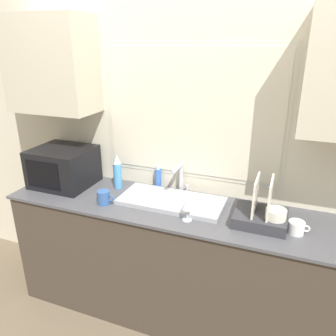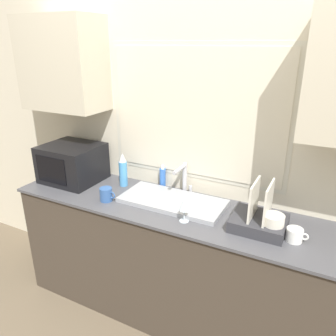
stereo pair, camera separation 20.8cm
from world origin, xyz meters
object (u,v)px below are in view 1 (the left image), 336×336
dish_rack (262,214)px  spray_bottle (118,172)px  soap_bottle (158,178)px  wine_glass (187,204)px  faucet (180,175)px  microwave (64,167)px  mug_near_sink (104,197)px

dish_rack → spray_bottle: size_ratio=1.20×
dish_rack → soap_bottle: bearing=161.6°
spray_bottle → wine_glass: 0.69m
faucet → soap_bottle: (-0.19, 0.04, -0.06)m
microwave → soap_bottle: (0.70, 0.20, -0.06)m
mug_near_sink → wine_glass: size_ratio=0.78×
microwave → spray_bottle: microwave is taller
wine_glass → dish_rack: bearing=15.9°
dish_rack → spray_bottle: 1.08m
wine_glass → spray_bottle: bearing=156.4°
dish_rack → mug_near_sink: 1.03m
spray_bottle → dish_rack: bearing=-8.2°
microwave → dish_rack: dish_rack is taller
spray_bottle → soap_bottle: bearing=21.3°
dish_rack → mug_near_sink: bearing=-173.6°
spray_bottle → faucet: bearing=8.9°
spray_bottle → mug_near_sink: (0.04, -0.27, -0.08)m
faucet → mug_near_sink: (-0.43, -0.34, -0.09)m
microwave → dish_rack: size_ratio=1.38×
mug_near_sink → wine_glass: 0.60m
dish_rack → faucet: bearing=159.3°
faucet → dish_rack: 0.65m
soap_bottle → mug_near_sink: soap_bottle is taller
faucet → spray_bottle: bearing=-171.1°
soap_bottle → wine_glass: 0.53m
microwave → dish_rack: 1.49m
dish_rack → mug_near_sink: size_ratio=2.60×
wine_glass → faucet: bearing=115.5°
faucet → spray_bottle: (-0.47, -0.07, -0.01)m
spray_bottle → wine_glass: size_ratio=1.69×
microwave → spray_bottle: 0.43m
dish_rack → wine_glass: (-0.43, -0.12, 0.05)m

